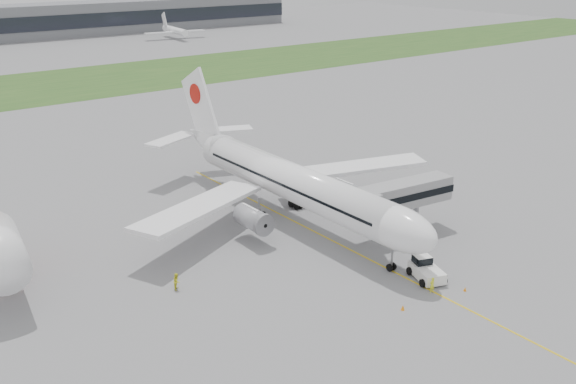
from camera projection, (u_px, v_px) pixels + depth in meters
ground at (309, 229)px, 85.19m from camera, size 600.00×600.00×0.00m
apron_markings at (334, 242)px, 81.47m from camera, size 70.00×70.00×0.04m
grass_strip at (31, 88)px, 174.44m from camera, size 600.00×50.00×0.02m
airliner at (287, 179)px, 86.84m from camera, size 48.13×53.95×17.88m
pushback_tug at (426, 269)px, 72.07m from camera, size 4.20×5.10×2.31m
jet_bridge at (397, 197)px, 81.42m from camera, size 15.83×4.97×7.23m
safety_cone_left at (403, 308)px, 65.75m from camera, size 0.41×0.41×0.56m
safety_cone_right at (465, 289)px, 69.47m from camera, size 0.36×0.36×0.49m
ground_crew_near at (432, 285)px, 68.99m from camera, size 0.68×0.47×1.78m
ground_crew_far at (177, 281)px, 69.63m from camera, size 1.15×1.18×1.91m
distant_aircraft_right at (176, 39)px, 274.45m from camera, size 29.18×26.46×10.14m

